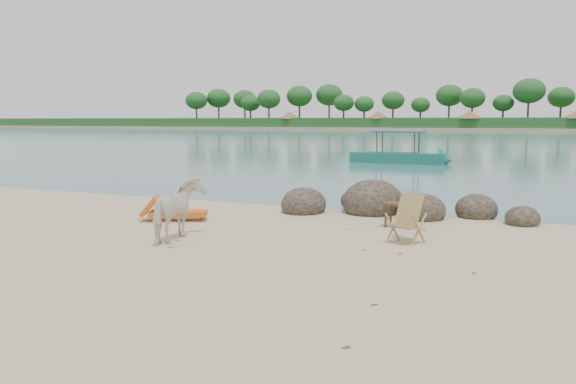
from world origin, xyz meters
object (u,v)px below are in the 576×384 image
Objects in this scene: boulders at (387,206)px; cow at (178,211)px; lounge_chair at (178,211)px; deck_chair at (406,221)px; side_table at (400,217)px; boat_near at (398,137)px.

boulders is 5.86m from cow.
lounge_chair is (-1.33, 1.91, -0.37)m from cow.
deck_chair is at bearing -169.02° from cow.
cow is 0.86× the size of lounge_chair.
lounge_chair is (-5.17, -1.27, -0.02)m from side_table.
boat_near is at bearing 109.36° from side_table.
lounge_chair is 5.65m from deck_chair.
side_table is at bearing -149.70° from cow.
deck_chair is (0.47, -1.59, 0.20)m from side_table.
deck_chair reaches higher than lounge_chair.
boulders is 3.58m from deck_chair.
cow reaches higher than lounge_chair.
cow reaches higher than deck_chair.
boulders is 1.03× the size of boat_near.
lounge_chair is at bearing -89.60° from boat_near.
boat_near reaches higher than boulders.
boat_near reaches higher than side_table.
cow is at bearing -81.98° from lounge_chair.
boat_near is (0.52, 21.72, 1.26)m from lounge_chair.
deck_chair is at bearing -70.20° from boulders.
side_table is 0.40× the size of lounge_chair.
side_table is at bearing -67.28° from boulders.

